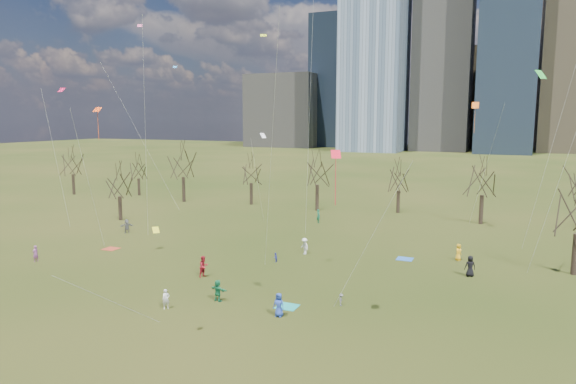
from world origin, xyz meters
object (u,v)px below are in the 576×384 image
at_px(blanket_teal, 287,306).
at_px(person_2, 204,266).
at_px(blanket_navy, 405,259).
at_px(blanket_crimson, 111,249).
at_px(person_1, 166,299).
at_px(person_0, 279,305).

xyz_separation_m(blanket_teal, person_2, (-9.86, 3.87, 0.96)).
distance_m(blanket_navy, blanket_crimson, 31.69).
bearing_deg(blanket_navy, person_1, -123.83).
bearing_deg(blanket_teal, blanket_navy, 71.19).
bearing_deg(blanket_crimson, blanket_teal, -18.88).
relative_size(person_0, person_2, 0.90).
xyz_separation_m(blanket_navy, person_0, (-5.59, -19.02, 0.86)).
height_order(blanket_navy, person_2, person_2).
height_order(blanket_teal, person_0, person_0).
relative_size(blanket_crimson, person_0, 0.91).
relative_size(blanket_crimson, person_2, 0.82).
distance_m(person_0, person_2, 11.65).
xyz_separation_m(blanket_navy, blanket_crimson, (-30.52, -8.54, 0.00)).
bearing_deg(person_0, person_1, -164.93).
bearing_deg(blanket_crimson, person_2, -17.16).
xyz_separation_m(blanket_teal, blanket_crimson, (-24.73, 8.46, 0.00)).
relative_size(blanket_navy, person_0, 0.91).
relative_size(person_1, person_2, 0.78).
bearing_deg(blanket_navy, blanket_crimson, -164.36).
bearing_deg(person_2, person_1, -152.44).
bearing_deg(person_1, blanket_teal, -23.86).
bearing_deg(blanket_teal, person_0, -84.41).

